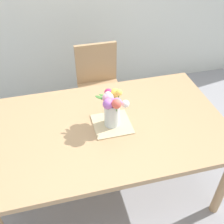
# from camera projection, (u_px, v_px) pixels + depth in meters

# --- Properties ---
(ground_plane) EXTENTS (12.00, 12.00, 0.00)m
(ground_plane) POSITION_uv_depth(u_px,v_px,m) (108.00, 185.00, 2.45)
(ground_plane) COLOR #939399
(dining_table) EXTENTS (1.75, 1.05, 0.73)m
(dining_table) POSITION_uv_depth(u_px,v_px,m) (107.00, 133.00, 2.03)
(dining_table) COLOR tan
(dining_table) RESTS_ON ground_plane
(chair_far) EXTENTS (0.42, 0.42, 0.90)m
(chair_far) POSITION_uv_depth(u_px,v_px,m) (99.00, 83.00, 2.79)
(chair_far) COLOR tan
(chair_far) RESTS_ON ground_plane
(placemat) EXTENTS (0.27, 0.27, 0.01)m
(placemat) POSITION_uv_depth(u_px,v_px,m) (112.00, 124.00, 1.99)
(placemat) COLOR #CCB789
(placemat) RESTS_ON dining_table
(flower_vase) EXTENTS (0.22, 0.22, 0.27)m
(flower_vase) POSITION_uv_depth(u_px,v_px,m) (112.00, 106.00, 1.88)
(flower_vase) COLOR silver
(flower_vase) RESTS_ON placemat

